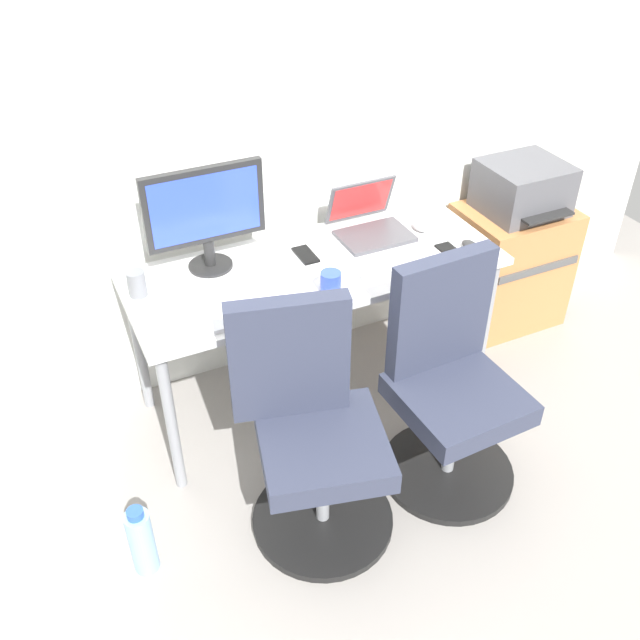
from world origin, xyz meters
TOP-DOWN VIEW (x-y plane):
  - ground_plane at (0.00, 0.00)m, footprint 5.28×5.28m
  - back_wall at (0.00, 0.39)m, footprint 4.40×0.04m
  - desk at (0.00, 0.00)m, footprint 1.55×0.62m
  - office_chair_left at (-0.30, -0.61)m, footprint 0.54×0.54m
  - office_chair_right at (0.29, -0.61)m, footprint 0.54×0.54m
  - side_cabinet at (1.16, 0.14)m, footprint 0.53×0.43m
  - printer at (1.16, 0.14)m, footprint 0.38×0.40m
  - water_bottle_on_floor at (-0.94, -0.58)m, footprint 0.09×0.09m
  - desktop_monitor at (-0.39, 0.17)m, footprint 0.48×0.18m
  - open_laptop at (0.33, 0.15)m, footprint 0.31×0.29m
  - keyboard_by_monitor at (-0.40, -0.22)m, footprint 0.34×0.12m
  - keyboard_by_laptop at (0.29, -0.14)m, footprint 0.34×0.12m
  - mouse_by_monitor at (0.65, -0.17)m, footprint 0.06×0.10m
  - mouse_by_laptop at (0.54, 0.07)m, footprint 0.06×0.10m
  - coffee_mug at (-0.03, -0.21)m, footprint 0.08×0.08m
  - pen_cup at (-0.71, 0.09)m, footprint 0.07×0.07m
  - phone_near_laptop at (0.56, -0.16)m, footprint 0.07×0.14m
  - phone_near_monitor at (-0.01, 0.08)m, footprint 0.07×0.14m

SIDE VIEW (x-z plane):
  - ground_plane at x=0.00m, z-range 0.00..0.00m
  - water_bottle_on_floor at x=-0.94m, z-range -0.01..0.30m
  - side_cabinet at x=1.16m, z-range 0.00..0.64m
  - office_chair_left at x=-0.30m, z-range -0.05..0.89m
  - office_chair_right at x=0.29m, z-range -0.05..0.89m
  - desk at x=0.00m, z-range 0.28..0.99m
  - phone_near_laptop at x=0.56m, z-range 0.71..0.72m
  - phone_near_monitor at x=-0.01m, z-range 0.71..0.72m
  - keyboard_by_monitor at x=-0.40m, z-range 0.71..0.73m
  - keyboard_by_laptop at x=0.29m, z-range 0.71..0.73m
  - mouse_by_monitor at x=0.65m, z-range 0.71..0.74m
  - mouse_by_laptop at x=0.54m, z-range 0.71..0.74m
  - printer at x=1.16m, z-range 0.64..0.88m
  - coffee_mug at x=-0.03m, z-range 0.71..0.80m
  - pen_cup at x=-0.71m, z-range 0.71..0.81m
  - open_laptop at x=0.33m, z-range 0.65..0.87m
  - desktop_monitor at x=-0.39m, z-range 0.74..1.18m
  - back_wall at x=0.00m, z-range 0.00..2.60m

